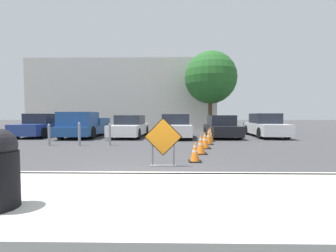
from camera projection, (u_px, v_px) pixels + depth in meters
ground_plane at (159, 136)px, 15.03m from camera, size 96.00×96.00×0.00m
sidewalk_strip at (122, 199)px, 3.66m from camera, size 24.55×2.76×0.14m
curb_lip at (136, 176)px, 5.04m from camera, size 24.55×0.20×0.14m
road_closed_sign at (163, 141)px, 6.22m from camera, size 1.06×0.20×1.36m
traffic_cone_nearest at (195, 152)px, 6.87m from camera, size 0.39×0.39×0.64m
traffic_cone_second at (201, 144)px, 8.24m from camera, size 0.44×0.44×0.74m
traffic_cone_third at (205, 140)px, 9.61m from camera, size 0.49×0.49×0.74m
traffic_cone_fourth at (209, 136)px, 10.90m from camera, size 0.43×0.43×0.81m
traffic_cone_fifth at (210, 134)px, 12.16m from camera, size 0.45×0.45×0.81m
parked_car_nearest at (43, 126)px, 15.02m from camera, size 1.88×4.37×1.51m
pickup_truck at (84, 126)px, 14.47m from camera, size 2.16×5.05×1.61m
parked_car_second at (130, 127)px, 14.68m from camera, size 2.04×4.59×1.41m
parked_car_third at (175, 127)px, 14.19m from camera, size 1.95×4.21×1.48m
parked_car_fourth at (221, 127)px, 14.41m from camera, size 1.80×4.03×1.41m
parked_car_fifth at (265, 126)px, 14.77m from camera, size 1.97×4.62×1.53m
bollard_nearest at (110, 134)px, 10.45m from camera, size 0.12×0.12×1.03m
bollard_second at (79, 133)px, 10.47m from camera, size 0.12×0.12×1.09m
bollard_third at (49, 134)px, 10.49m from camera, size 0.12×0.12×1.02m
building_facade_backdrop at (126, 96)px, 23.18m from camera, size 17.88×5.00×6.69m
street_tree_behind_lot at (210, 78)px, 18.28m from camera, size 4.24×4.24×6.59m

